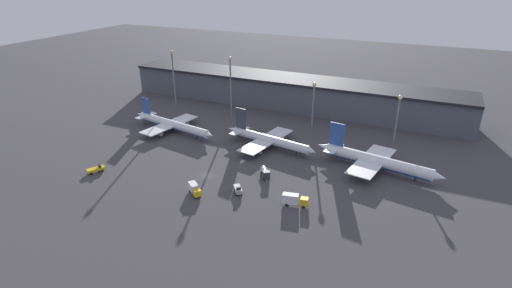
{
  "coord_description": "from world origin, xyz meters",
  "views": [
    {
      "loc": [
        66.43,
        -104.22,
        66.56
      ],
      "look_at": [
        10.07,
        19.15,
        6.0
      ],
      "focal_mm": 28.0,
      "sensor_mm": 36.0,
      "label": 1
    }
  ],
  "objects": [
    {
      "name": "airplane_0",
      "position": [
        -34.85,
        28.85,
        3.09
      ],
      "size": [
        46.14,
        29.3,
        12.35
      ],
      "rotation": [
        0.0,
        0.0,
        -0.18
      ],
      "color": "white",
      "rests_on": "ground"
    },
    {
      "name": "service_vehicle_0",
      "position": [
        -36.74,
        -14.25,
        1.14
      ],
      "size": [
        4.87,
        6.3,
        2.44
      ],
      "rotation": [
        0.0,
        0.0,
        1.07
      ],
      "color": "gold",
      "rests_on": "ground"
    },
    {
      "name": "lamp_post_2",
      "position": [
        20.43,
        56.29,
        13.94
      ],
      "size": [
        1.8,
        1.8,
        21.47
      ],
      "color": "slate",
      "rests_on": "ground"
    },
    {
      "name": "service_vehicle_2",
      "position": [
        18.92,
        7.32,
        1.74
      ],
      "size": [
        5.47,
        6.6,
        3.26
      ],
      "rotation": [
        0.0,
        0.0,
        -0.97
      ],
      "color": "#282D38",
      "rests_on": "ground"
    },
    {
      "name": "airplane_2",
      "position": [
        52.59,
        28.15,
        3.62
      ],
      "size": [
        46.06,
        29.35,
        14.55
      ],
      "rotation": [
        0.0,
        0.0,
        -0.18
      ],
      "color": "white",
      "rests_on": "ground"
    },
    {
      "name": "service_vehicle_4",
      "position": [
        15.23,
        -6.07,
        1.29
      ],
      "size": [
        4.65,
        5.07,
        2.74
      ],
      "rotation": [
        0.0,
        0.0,
        -0.89
      ],
      "color": "#9EA3A8",
      "rests_on": "ground"
    },
    {
      "name": "ground",
      "position": [
        0.0,
        0.0,
        0.0
      ],
      "size": [
        600.0,
        600.0,
        0.0
      ],
      "primitive_type": "plane",
      "color": "#423F44"
    },
    {
      "name": "service_vehicle_1",
      "position": [
        2.94,
        -12.41,
        1.87
      ],
      "size": [
        6.5,
        5.76,
        3.36
      ],
      "rotation": [
        0.0,
        0.0,
        -0.66
      ],
      "color": "gold",
      "rests_on": "ground"
    },
    {
      "name": "service_vehicle_3",
      "position": [
        34.04,
        -5.51,
        2.05
      ],
      "size": [
        8.15,
        3.74,
        3.71
      ],
      "rotation": [
        0.0,
        0.0,
        0.2
      ],
      "color": "gold",
      "rests_on": "ground"
    },
    {
      "name": "lamp_post_0",
      "position": [
        -52.09,
        56.29,
        18.31
      ],
      "size": [
        1.8,
        1.8,
        29.41
      ],
      "color": "slate",
      "rests_on": "ground"
    },
    {
      "name": "lamp_post_1",
      "position": [
        -19.96,
        56.29,
        18.16
      ],
      "size": [
        1.8,
        1.8,
        29.15
      ],
      "color": "slate",
      "rests_on": "ground"
    },
    {
      "name": "lamp_post_3",
      "position": [
        55.53,
        56.29,
        13.32
      ],
      "size": [
        1.8,
        1.8,
        20.37
      ],
      "color": "slate",
      "rests_on": "ground"
    },
    {
      "name": "airplane_1",
      "position": [
        10.54,
        30.52,
        3.17
      ],
      "size": [
        41.28,
        30.57,
        13.79
      ],
      "rotation": [
        0.0,
        0.0,
        -0.18
      ],
      "color": "silver",
      "rests_on": "ground"
    },
    {
      "name": "terminal_building",
      "position": [
        0.0,
        82.01,
        7.72
      ],
      "size": [
        173.48,
        22.38,
        15.34
      ],
      "color": "#4C515B",
      "rests_on": "ground"
    }
  ]
}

